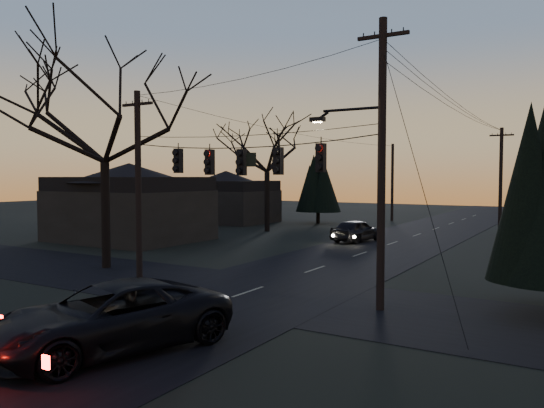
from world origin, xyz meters
The scene contains 15 objects.
ground_plane centered at (0.00, 0.00, 0.00)m, with size 160.00×160.00×0.00m, color black.
main_road centered at (0.00, 20.00, 0.01)m, with size 8.00×120.00×0.02m, color black.
cross_road centered at (0.00, 10.00, 0.01)m, with size 60.00×7.00×0.02m, color black.
utility_pole_right centered at (5.50, 10.00, 0.00)m, with size 5.00×0.30×10.00m, color black, non-canonical shape.
utility_pole_left centered at (-6.00, 10.00, 0.00)m, with size 1.80×0.30×8.50m, color black, non-canonical shape.
utility_pole_far_r centered at (5.50, 38.00, 0.00)m, with size 1.80×0.30×8.50m, color black, non-canonical shape.
utility_pole_far_l centered at (-6.00, 46.00, 0.00)m, with size 0.30×0.30×8.00m, color black, non-canonical shape.
span_signal_assembly centered at (-0.24, 10.00, 5.27)m, with size 11.50×0.44×1.56m.
bare_tree_left centered at (-9.33, 11.01, 7.52)m, with size 9.56×9.56×10.75m.
bare_tree_dist centered at (-11.70, 30.46, 7.03)m, with size 7.67×7.67×10.06m.
evergreen_dist centered at (-11.40, 39.60, 3.80)m, with size 3.80×3.80×6.41m.
house_left_near centered at (-17.00, 20.00, 2.80)m, with size 10.00×8.00×5.60m.
house_left_far centered at (-20.00, 36.00, 2.60)m, with size 9.00×7.00×5.20m.
suv_near centered at (0.83, 2.17, 0.89)m, with size 2.96×6.41×1.78m, color black.
sedan_oncoming_a centered at (-2.51, 27.64, 0.79)m, with size 1.86×4.62×1.57m, color black.
Camera 1 is at (11.67, -7.51, 4.65)m, focal length 35.00 mm.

